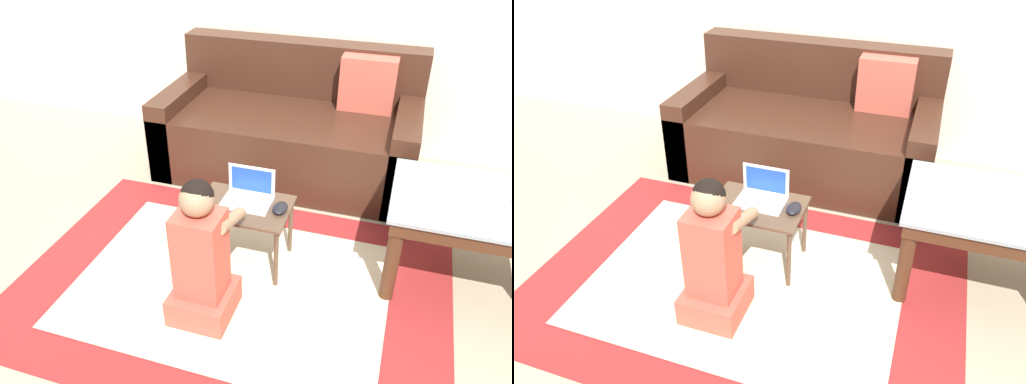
{
  "view_description": "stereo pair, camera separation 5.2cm",
  "coord_description": "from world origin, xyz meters",
  "views": [
    {
      "loc": [
        0.61,
        -1.98,
        1.8
      ],
      "look_at": [
        -0.05,
        0.07,
        0.42
      ],
      "focal_mm": 35.0,
      "sensor_mm": 36.0,
      "label": 1
    },
    {
      "loc": [
        0.66,
        -1.97,
        1.8
      ],
      "look_at": [
        -0.05,
        0.07,
        0.42
      ],
      "focal_mm": 35.0,
      "sensor_mm": 36.0,
      "label": 2
    }
  ],
  "objects": [
    {
      "name": "ground_plane",
      "position": [
        0.0,
        0.0,
        0.0
      ],
      "size": [
        16.0,
        16.0,
        0.0
      ],
      "primitive_type": "plane",
      "color": "gray"
    },
    {
      "name": "area_rug",
      "position": [
        -0.1,
        -0.19,
        0.0
      ],
      "size": [
        2.19,
        1.55,
        0.01
      ],
      "color": "maroon",
      "rests_on": "ground_plane"
    },
    {
      "name": "laptop",
      "position": [
        -0.09,
        0.06,
        0.4
      ],
      "size": [
        0.25,
        0.17,
        0.18
      ],
      "color": "silver",
      "rests_on": "laptop_desk"
    },
    {
      "name": "person_seated",
      "position": [
        -0.16,
        -0.4,
        0.33
      ],
      "size": [
        0.28,
        0.41,
        0.74
      ],
      "color": "#CC4C3D",
      "rests_on": "ground_plane"
    },
    {
      "name": "coffee_table",
      "position": [
        1.03,
        0.22,
        0.41
      ],
      "size": [
        0.83,
        0.62,
        0.5
      ],
      "color": "gray",
      "rests_on": "ground_plane"
    },
    {
      "name": "couch",
      "position": [
        -0.12,
        1.12,
        0.3
      ],
      "size": [
        1.72,
        0.9,
        0.84
      ],
      "color": "#381E14",
      "rests_on": "ground_plane"
    },
    {
      "name": "laptop_desk",
      "position": [
        -0.1,
        0.02,
        0.31
      ],
      "size": [
        0.48,
        0.34,
        0.36
      ],
      "color": "#4C3828",
      "rests_on": "ground_plane"
    },
    {
      "name": "computer_mouse",
      "position": [
        0.09,
        0.03,
        0.38
      ],
      "size": [
        0.07,
        0.11,
        0.03
      ],
      "color": "black",
      "rests_on": "laptop_desk"
    }
  ]
}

